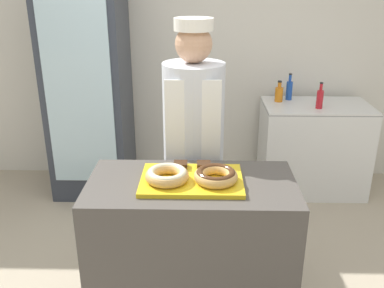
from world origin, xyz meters
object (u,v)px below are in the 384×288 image
object	(u,v)px
brownie_back_left	(181,165)
bottle_red	(320,98)
bottle_orange	(279,94)
donut_light_glaze	(167,175)
baker_person	(193,147)
brownie_back_right	(204,165)
beverage_fridge	(89,91)
bottle_blue	(289,90)
serving_tray	(192,180)
chest_freezer	(313,148)
donut_chocolate_glaze	(216,175)

from	to	relation	value
brownie_back_left	bottle_red	size ratio (longest dim) A/B	0.32
bottle_red	bottle_orange	size ratio (longest dim) A/B	1.19
donut_light_glaze	bottle_orange	bearing A→B (deg)	64.38
baker_person	brownie_back_right	bearing A→B (deg)	-80.59
donut_light_glaze	baker_person	bearing A→B (deg)	77.93
brownie_back_right	beverage_fridge	bearing A→B (deg)	123.02
beverage_fridge	bottle_blue	size ratio (longest dim) A/B	7.85
beverage_fridge	bottle_red	distance (m)	2.08
serving_tray	bottle_orange	size ratio (longest dim) A/B	2.77
baker_person	bottle_blue	size ratio (longest dim) A/B	6.94
brownie_back_left	chest_freezer	bearing A→B (deg)	53.78
brownie_back_right	baker_person	bearing A→B (deg)	99.41
donut_light_glaze	donut_chocolate_glaze	distance (m)	0.25
bottle_blue	bottle_orange	size ratio (longest dim) A/B	1.27
brownie_back_left	baker_person	bearing A→B (deg)	81.49
brownie_back_left	bottle_orange	world-z (taller)	bottle_orange
serving_tray	bottle_blue	xyz separation A→B (m)	(0.88, 1.91, 0.01)
donut_light_glaze	bottle_orange	distance (m)	2.08
bottle_blue	bottle_orange	world-z (taller)	bottle_blue
serving_tray	donut_chocolate_glaze	size ratio (longest dim) A/B	2.35
chest_freezer	bottle_orange	bearing A→B (deg)	163.77
brownie_back_right	brownie_back_left	bearing A→B (deg)	180.00
brownie_back_left	chest_freezer	xyz separation A→B (m)	(1.18, 1.61, -0.54)
chest_freezer	bottle_red	bearing A→B (deg)	-99.23
donut_chocolate_glaze	brownie_back_right	world-z (taller)	donut_chocolate_glaze
donut_chocolate_glaze	brownie_back_left	xyz separation A→B (m)	(-0.19, 0.17, -0.02)
bottle_red	brownie_back_right	bearing A→B (deg)	-124.56
donut_chocolate_glaze	chest_freezer	bearing A→B (deg)	60.96
baker_person	chest_freezer	bearing A→B (deg)	46.97
bottle_orange	bottle_red	bearing A→B (deg)	-33.55
bottle_red	bottle_orange	xyz separation A→B (m)	(-0.32, 0.21, -0.02)
donut_light_glaze	brownie_back_left	size ratio (longest dim) A/B	3.06
beverage_fridge	chest_freezer	world-z (taller)	beverage_fridge
brownie_back_left	bottle_red	bearing A→B (deg)	52.19
beverage_fridge	chest_freezer	bearing A→B (deg)	0.18
baker_person	beverage_fridge	xyz separation A→B (m)	(-0.97, 1.19, 0.07)
brownie_back_left	beverage_fridge	size ratio (longest dim) A/B	0.04
chest_freezer	serving_tray	bearing A→B (deg)	-122.58
bottle_blue	brownie_back_left	bearing A→B (deg)	-117.99
beverage_fridge	brownie_back_left	bearing A→B (deg)	-60.37
brownie_back_right	bottle_blue	size ratio (longest dim) A/B	0.30
chest_freezer	brownie_back_right	bearing A→B (deg)	-123.08
bottle_blue	bottle_orange	bearing A→B (deg)	-148.27
brownie_back_left	chest_freezer	size ratio (longest dim) A/B	0.08
brownie_back_left	baker_person	distance (m)	0.42
donut_light_glaze	bottle_red	bearing A→B (deg)	53.67
serving_tray	chest_freezer	xyz separation A→B (m)	(1.11, 1.74, -0.51)
donut_chocolate_glaze	bottle_blue	xyz separation A→B (m)	(0.75, 1.94, -0.03)
bottle_red	serving_tray	bearing A→B (deg)	-123.92
serving_tray	bottle_red	bearing A→B (deg)	56.08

